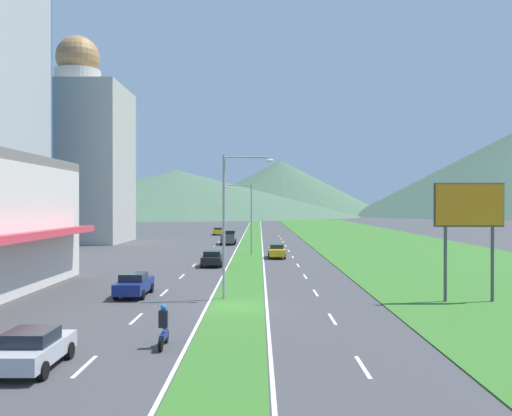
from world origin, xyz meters
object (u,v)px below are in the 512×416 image
object	(u,v)px
car_3	(277,251)
motorcycle_rider	(164,329)
car_2	(32,349)
car_4	(218,231)
billboard_roadside	(469,212)
car_1	(213,258)
street_lamp_mid	(248,213)
pickup_truck_0	(229,238)
car_0	(134,284)
street_lamp_near	(230,216)

from	to	relation	value
car_3	motorcycle_rider	world-z (taller)	motorcycle_rider
car_2	car_4	distance (m)	88.20
billboard_roadside	car_2	xyz separation A→B (m)	(-20.94, -13.66, -4.73)
motorcycle_rider	car_2	bearing A→B (deg)	125.82
car_2	car_1	bearing A→B (deg)	-6.31
street_lamp_mid	billboard_roadside	distance (m)	34.45
car_2	pickup_truck_0	xyz separation A→B (m)	(3.61, 62.69, 0.24)
car_0	motorcycle_rider	world-z (taller)	motorcycle_rider
billboard_roadside	car_4	bearing A→B (deg)	105.57
car_4	car_3	bearing A→B (deg)	-167.94
street_lamp_near	car_2	size ratio (longest dim) A/B	2.17
street_lamp_mid	car_1	bearing A→B (deg)	-105.18
car_4	motorcycle_rider	world-z (taller)	motorcycle_rider
car_2	street_lamp_near	bearing A→B (deg)	-23.48
pickup_truck_0	car_3	bearing A→B (deg)	-162.85
street_lamp_near	car_4	bearing A→B (deg)	94.81
car_3	street_lamp_mid	bearing A→B (deg)	-137.54
billboard_roadside	car_3	world-z (taller)	billboard_roadside
street_lamp_mid	car_4	xyz separation A→B (m)	(-6.70, 43.10, -4.16)
car_0	car_4	bearing A→B (deg)	-0.08
car_1	car_4	size ratio (longest dim) A/B	0.98
billboard_roadside	motorcycle_rider	xyz separation A→B (m)	(-16.72, -10.62, -4.72)
street_lamp_near	car_3	distance (m)	27.52
street_lamp_near	billboard_roadside	size ratio (longest dim) A/B	1.24
car_3	car_2	bearing A→B (deg)	-13.73
street_lamp_near	car_4	size ratio (longest dim) A/B	1.95
street_lamp_near	car_2	distance (m)	16.58
car_4	motorcycle_rider	bearing A→B (deg)	-177.28
street_lamp_near	motorcycle_rider	distance (m)	12.62
car_0	car_1	size ratio (longest dim) A/B	1.01
billboard_roadside	car_4	distance (m)	77.52
car_1	pickup_truck_0	size ratio (longest dim) A/B	0.84
car_4	pickup_truck_0	distance (m)	25.74
car_2	car_4	world-z (taller)	car_4
street_lamp_mid	car_0	bearing A→B (deg)	-103.09
street_lamp_mid	billboard_roadside	world-z (taller)	street_lamp_mid
car_0	car_1	world-z (taller)	car_0
car_2	car_3	bearing A→B (deg)	-13.73
car_1	billboard_roadside	bearing A→B (deg)	-138.83
street_lamp_near	motorcycle_rider	world-z (taller)	street_lamp_near
street_lamp_near	car_4	xyz separation A→B (m)	(-6.18, 73.57, -4.50)
car_0	car_2	xyz separation A→B (m)	(-0.08, -15.88, -0.04)
street_lamp_near	car_3	world-z (taller)	street_lamp_near
car_3	pickup_truck_0	size ratio (longest dim) A/B	0.84
pickup_truck_0	street_lamp_near	bearing A→B (deg)	-176.73
billboard_roadside	motorcycle_rider	bearing A→B (deg)	-147.59
street_lamp_mid	billboard_roadside	size ratio (longest dim) A/B	1.15
car_3	car_4	size ratio (longest dim) A/B	0.97
street_lamp_mid	motorcycle_rider	distance (m)	42.35
car_4	motorcycle_rider	size ratio (longest dim) A/B	2.32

